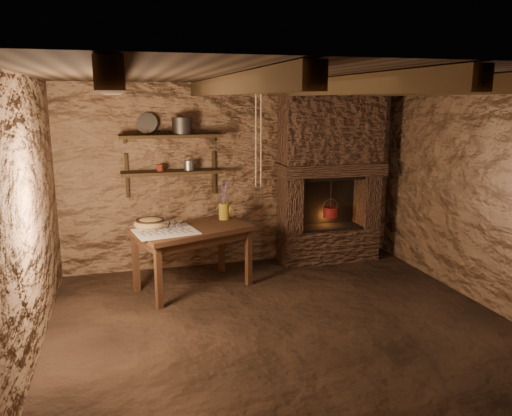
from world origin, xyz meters
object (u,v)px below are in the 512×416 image
object	(u,v)px
wooden_bowl	(150,224)
red_pot	(330,211)
stoneware_jug	(224,203)
work_table	(193,256)
iron_stockpot	(182,127)

from	to	relation	value
wooden_bowl	red_pot	distance (m)	2.46
stoneware_jug	wooden_bowl	world-z (taller)	stoneware_jug
stoneware_jug	wooden_bowl	distance (m)	0.94
work_table	red_pot	xyz separation A→B (m)	(1.96, 0.53, 0.30)
work_table	iron_stockpot	size ratio (longest dim) A/B	5.98
work_table	wooden_bowl	bearing A→B (deg)	144.63
red_pot	work_table	bearing A→B (deg)	-164.87
wooden_bowl	red_pot	xyz separation A→B (m)	(2.43, 0.41, -0.09)
stoneware_jug	wooden_bowl	size ratio (longest dim) A/B	1.21
iron_stockpot	stoneware_jug	bearing A→B (deg)	-38.45
wooden_bowl	iron_stockpot	bearing A→B (deg)	48.60
iron_stockpot	red_pot	bearing A→B (deg)	-3.50
work_table	stoneware_jug	bearing A→B (deg)	13.59
work_table	red_pot	distance (m)	2.06
work_table	wooden_bowl	xyz separation A→B (m)	(-0.46, 0.12, 0.39)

